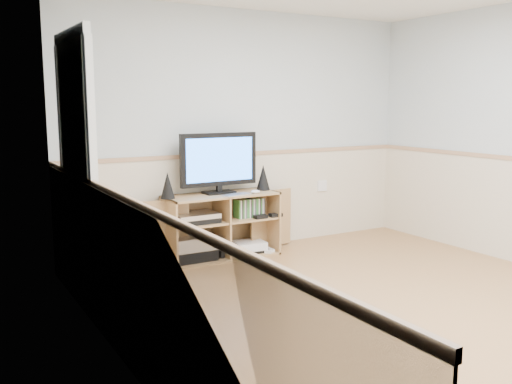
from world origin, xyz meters
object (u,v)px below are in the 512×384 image
at_px(monitor, 219,161).
at_px(media_cabinet, 219,224).
at_px(keyboard, 236,195).
at_px(game_consoles, 248,247).

bearing_deg(monitor, media_cabinet, 90.00).
distance_m(keyboard, game_consoles, 0.63).
relative_size(media_cabinet, monitor, 2.18).
height_order(monitor, keyboard, monitor).
bearing_deg(game_consoles, monitor, 168.46).
bearing_deg(keyboard, media_cabinet, 102.98).
height_order(keyboard, game_consoles, keyboard).
height_order(media_cabinet, game_consoles, media_cabinet).
distance_m(monitor, keyboard, 0.38).
bearing_deg(monitor, keyboard, -62.90).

